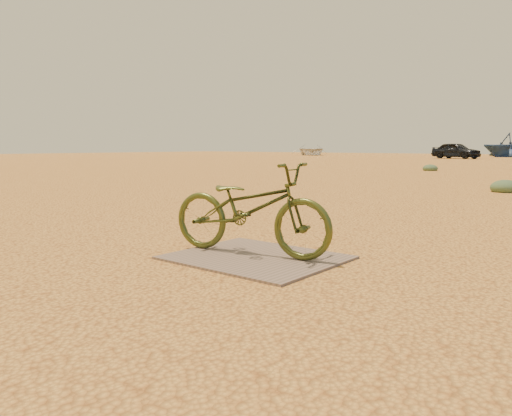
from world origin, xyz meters
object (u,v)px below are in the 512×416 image
Objects in this scene: plywood_board at (256,258)px; boat_far_left at (506,145)px; boat_near_left at (311,150)px; bicycle at (250,208)px; car at (456,151)px.

boat_far_left reaches higher than plywood_board.
boat_near_left is 18.91m from boat_far_left.
bicycle is 46.48m from boat_far_left.
boat_near_left is (-26.80, 42.39, 0.56)m from plywood_board.
car is (-9.92, 37.41, 0.63)m from plywood_board.
boat_far_left is (1.71, 8.40, 0.46)m from car.
boat_near_left is 1.32× the size of boat_far_left.
boat_far_left reaches higher than car.
bicycle is at bearing -35.19° from boat_far_left.
car reaches higher than plywood_board.
car is 8.59m from boat_far_left.
boat_far_left is (-8.10, 45.76, 0.64)m from bicycle.
plywood_board is 50.16m from boat_near_left.
plywood_board is 46.56m from boat_far_left.
bicycle is at bearing -95.75° from boat_near_left.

